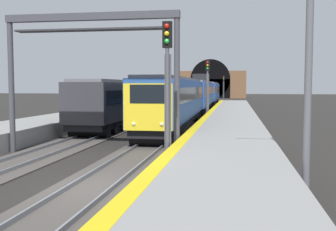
# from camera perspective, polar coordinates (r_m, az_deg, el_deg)

# --- Properties ---
(ground_plane) EXTENTS (320.00, 320.00, 0.00)m
(ground_plane) POSITION_cam_1_polar(r_m,az_deg,el_deg) (13.88, -10.33, -10.06)
(ground_plane) COLOR #282623
(platform_right) EXTENTS (112.00, 4.27, 0.99)m
(platform_right) POSITION_cam_1_polar(r_m,az_deg,el_deg) (12.98, 7.44, -8.76)
(platform_right) COLOR gray
(platform_right) RESTS_ON ground_plane
(platform_right_edge_strip) EXTENTS (112.00, 0.50, 0.01)m
(platform_right_edge_strip) POSITION_cam_1_polar(r_m,az_deg,el_deg) (13.08, -0.87, -6.39)
(platform_right_edge_strip) COLOR yellow
(platform_right_edge_strip) RESTS_ON platform_right
(track_main_line) EXTENTS (160.00, 2.88, 0.21)m
(track_main_line) POSITION_cam_1_polar(r_m,az_deg,el_deg) (13.87, -10.33, -9.89)
(track_main_line) COLOR #4C4742
(track_main_line) RESTS_ON ground_plane
(train_main_approaching) EXTENTS (61.76, 2.86, 4.89)m
(train_main_approaching) POSITION_cam_1_polar(r_m,az_deg,el_deg) (51.59, 4.35, 2.94)
(train_main_approaching) COLOR #264C99
(train_main_approaching) RESTS_ON ground_plane
(train_adjacent_platform) EXTENTS (36.95, 2.96, 3.83)m
(train_adjacent_platform) POSITION_cam_1_polar(r_m,az_deg,el_deg) (43.19, -3.11, 2.57)
(train_adjacent_platform) COLOR #333338
(train_adjacent_platform) RESTS_ON ground_plane
(railway_signal_near) EXTENTS (0.39, 0.38, 5.97)m
(railway_signal_near) POSITION_cam_1_polar(r_m,az_deg,el_deg) (16.59, -0.09, 4.78)
(railway_signal_near) COLOR #4C4C54
(railway_signal_near) RESTS_ON ground_plane
(railway_signal_mid) EXTENTS (0.39, 0.38, 5.87)m
(railway_signal_mid) POSITION_cam_1_polar(r_m,az_deg,el_deg) (40.14, 5.54, 4.33)
(railway_signal_mid) COLOR #4C4C54
(railway_signal_mid) RESTS_ON ground_plane
(railway_signal_far) EXTENTS (0.39, 0.38, 5.64)m
(railway_signal_far) POSITION_cam_1_polar(r_m,az_deg,el_deg) (92.47, 7.77, 4.13)
(railway_signal_far) COLOR #38383D
(railway_signal_far) RESTS_ON ground_plane
(overhead_signal_gantry) EXTENTS (0.70, 8.74, 6.90)m
(overhead_signal_gantry) POSITION_cam_1_polar(r_m,az_deg,el_deg) (20.43, -10.73, 9.26)
(overhead_signal_gantry) COLOR #3F3F47
(overhead_signal_gantry) RESTS_ON ground_plane
(tunnel_portal) EXTENTS (2.53, 19.40, 10.86)m
(tunnel_portal) POSITION_cam_1_polar(r_m,az_deg,el_deg) (113.81, 5.95, 4.34)
(tunnel_portal) COLOR brown
(tunnel_portal) RESTS_ON ground_plane
(catenary_mast_near) EXTENTS (0.22, 1.87, 8.45)m
(catenary_mast_near) POSITION_cam_1_polar(r_m,az_deg,el_deg) (12.87, 18.96, 8.08)
(catenary_mast_near) COLOR #595B60
(catenary_mast_near) RESTS_ON ground_plane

